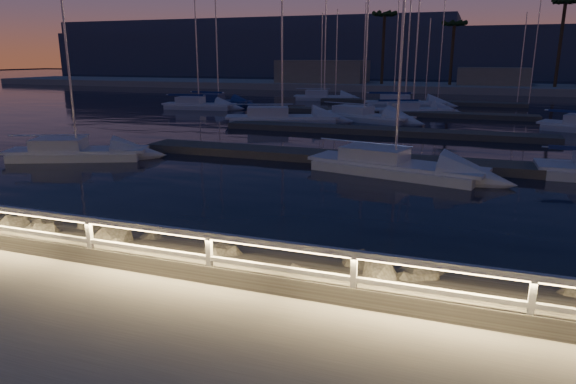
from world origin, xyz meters
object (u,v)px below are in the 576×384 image
Objects in this scene: sailboat_e at (197,105)px; sailboat_f at (279,118)px; sailboat_i at (217,101)px; sailboat_n at (403,103)px; sailboat_g at (362,115)px; sailboat_c at (391,164)px; guard_rail at (164,239)px; sailboat_j at (411,110)px; sailboat_b at (74,151)px; sailboat_m at (323,97)px.

sailboat_e is 0.83× the size of sailboat_f.
sailboat_f is 1.21× the size of sailboat_i.
sailboat_g is at bearing -108.91° from sailboat_n.
sailboat_c is 18.35m from sailboat_f.
guard_rail is at bearing -95.45° from sailboat_f.
sailboat_c is (2.58, 14.05, -0.96)m from guard_rail.
sailboat_j is 6.94m from sailboat_n.
sailboat_i is at bearing 79.74° from sailboat_b.
sailboat_b is 0.95× the size of sailboat_i.
sailboat_n is at bearing 109.25° from sailboat_c.
sailboat_g is at bearing 94.74° from guard_rail.
sailboat_i is (-0.00, 4.22, -0.00)m from sailboat_e.
sailboat_n is at bearing -37.62° from sailboat_m.
guard_rail is 3.60× the size of sailboat_m.
sailboat_j is at bearing -55.63° from sailboat_m.
sailboat_n reaches higher than sailboat_m.
sailboat_m is (8.83, 10.16, -0.00)m from sailboat_i.
guard_rail is 3.77× the size of sailboat_b.
sailboat_f is 16.97m from sailboat_i.
sailboat_g is 1.13× the size of sailboat_m.
sailboat_c is 25.09m from sailboat_j.
sailboat_g is at bearing -19.55° from sailboat_e.
guard_rail is 3.33× the size of sailboat_c.
sailboat_f is 1.21× the size of sailboat_m.
sailboat_b reaches higher than guard_rail.
sailboat_g reaches higher than sailboat_c.
sailboat_e is at bearing 81.92° from sailboat_b.
sailboat_n is at bearing 46.74° from sailboat_b.
sailboat_f reaches higher than guard_rail.
sailboat_m is at bearing 140.24° from sailboat_n.
sailboat_c is 1.10× the size of sailboat_j.
sailboat_c is at bearing -108.60° from sailboat_j.
sailboat_e is 1.00× the size of sailboat_i.
sailboat_e is 1.01× the size of sailboat_m.
sailboat_m is at bearing 63.56° from sailboat_b.
sailboat_e is at bearing 124.19° from sailboat_f.
sailboat_e is at bearing -87.69° from sailboat_i.
sailboat_e reaches higher than sailboat_b.
sailboat_i is at bearing 142.69° from sailboat_c.
sailboat_m is at bearing 51.56° from sailboat_e.
sailboat_c is 19.55m from sailboat_g.
sailboat_j is (20.59, -1.95, -0.03)m from sailboat_i.
sailboat_i is (-22.71, 26.95, 0.02)m from sailboat_c.
sailboat_f is at bearing -92.31° from sailboat_m.
sailboat_f is (-8.36, 28.78, -0.90)m from guard_rail.
sailboat_b is 0.83× the size of sailboat_n.
sailboat_f is (11.77, -7.99, 0.03)m from sailboat_e.
sailboat_i is 13.46m from sailboat_m.
sailboat_e reaches higher than sailboat_j.
sailboat_b is 0.95× the size of sailboat_e.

